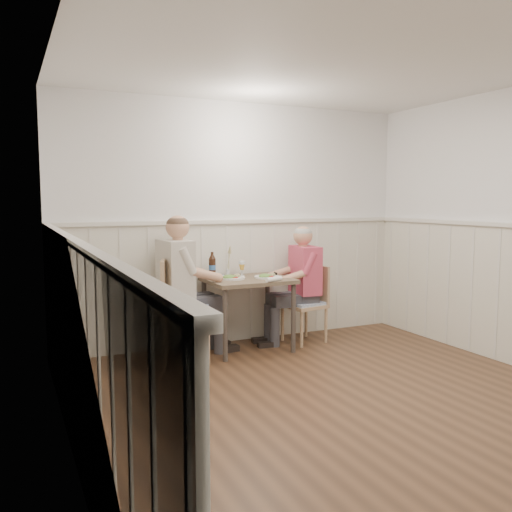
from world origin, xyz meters
The scene contains 16 objects.
ground_plane centered at (0.00, 0.00, 0.00)m, with size 4.50×4.50×0.00m, color #482F1F.
room_shell centered at (0.00, 0.00, 1.52)m, with size 4.04×4.54×2.60m.
wainscot centered at (0.00, 0.69, 0.69)m, with size 4.00×4.49×1.34m.
dining_table centered at (-0.07, 1.84, 0.64)m, with size 0.85×0.70×0.75m.
chair_right centered at (0.67, 1.86, 0.45)m, with size 0.45×0.45×0.84m.
chair_left centered at (-0.81, 1.79, 0.54)m, with size 0.60×0.60×0.99m.
man_in_pink centered at (0.59, 1.88, 0.54)m, with size 0.63×0.43×1.29m.
diner_cream centered at (-0.78, 1.90, 0.60)m, with size 0.69×0.48×1.43m.
plate_man centered at (0.12, 1.78, 0.77)m, with size 0.27×0.27×0.07m.
plate_diner centered at (-0.25, 1.86, 0.77)m, with size 0.28×0.28×0.07m.
beer_glass_a centered at (-0.05, 2.04, 0.86)m, with size 0.06×0.06×0.16m.
beer_glass_b centered at (-0.07, 1.99, 0.85)m, with size 0.06×0.06×0.16m.
beer_bottle centered at (-0.37, 2.08, 0.87)m, with size 0.07×0.07×0.26m.
rolled_napkin centered at (0.08, 1.53, 0.77)m, with size 0.21×0.12×0.05m.
grass_vase centered at (-0.18, 2.10, 0.90)m, with size 0.04×0.04×0.33m.
gingham_mat centered at (-0.32, 2.06, 0.75)m, with size 0.32×0.28×0.01m.
Camera 1 is at (-2.32, -3.21, 1.56)m, focal length 38.00 mm.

